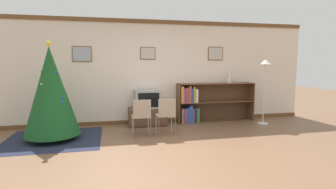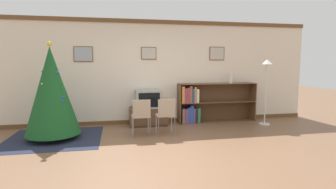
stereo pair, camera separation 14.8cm
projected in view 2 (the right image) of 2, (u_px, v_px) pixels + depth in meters
name	position (u px, v px, depth m)	size (l,w,h in m)	color
ground_plane	(170.00, 152.00, 4.71)	(24.00, 24.00, 0.00)	brown
wall_back	(152.00, 72.00, 6.91)	(8.78, 0.11, 2.70)	silver
area_rug	(54.00, 139.00, 5.53)	(1.93, 1.83, 0.01)	#23283D
christmas_tree	(52.00, 91.00, 5.41)	(1.10, 1.10, 2.02)	maroon
tv_console	(148.00, 116.00, 6.70)	(0.95, 0.50, 0.46)	#412A1A
television	(148.00, 99.00, 6.65)	(0.63, 0.49, 0.46)	#9E9E99
folding_chair_left	(141.00, 115.00, 5.64)	(0.40, 0.40, 0.82)	tan
folding_chair_right	(166.00, 114.00, 5.75)	(0.40, 0.40, 0.82)	tan
bookshelf	(203.00, 104.00, 7.04)	(2.14, 0.36, 1.05)	brown
vase	(231.00, 78.00, 7.08)	(0.10, 0.10, 0.27)	silver
standing_lamp	(266.00, 75.00, 6.67)	(0.28, 0.28, 1.68)	silver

